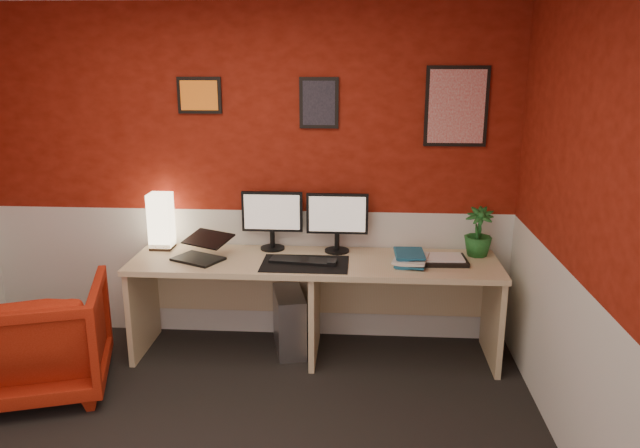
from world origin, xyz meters
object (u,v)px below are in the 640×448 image
at_px(zen_tray, 441,260).
at_px(potted_plant, 478,232).
at_px(armchair, 41,338).
at_px(desk, 314,308).
at_px(monitor_left, 272,211).
at_px(pc_tower, 289,321).
at_px(monitor_right, 337,214).
at_px(laptop, 197,245).
at_px(shoji_lamp, 161,222).

distance_m(zen_tray, potted_plant, 0.36).
bearing_deg(armchair, desk, -177.74).
height_order(desk, monitor_left, monitor_left).
xyz_separation_m(monitor_left, pc_tower, (0.14, -0.17, -0.80)).
bearing_deg(potted_plant, pc_tower, -175.01).
bearing_deg(monitor_right, monitor_left, 176.52).
bearing_deg(monitor_right, laptop, -164.74).
xyz_separation_m(pc_tower, armchair, (-1.53, -0.68, 0.14)).
relative_size(laptop, pc_tower, 0.73).
height_order(monitor_left, potted_plant, monitor_left).
bearing_deg(zen_tray, laptop, -177.52).
bearing_deg(shoji_lamp, zen_tray, -5.14).
xyz_separation_m(potted_plant, pc_tower, (-1.36, -0.12, -0.68)).
relative_size(desk, armchair, 3.22).
relative_size(desk, pc_tower, 5.78).
height_order(potted_plant, pc_tower, potted_plant).
distance_m(monitor_left, monitor_right, 0.48).
xyz_separation_m(desk, zen_tray, (0.89, 0.01, 0.38)).
height_order(desk, monitor_right, monitor_right).
height_order(shoji_lamp, pc_tower, shoji_lamp).
bearing_deg(zen_tray, desk, -179.06).
bearing_deg(laptop, zen_tray, 29.57).
height_order(desk, laptop, laptop).
distance_m(shoji_lamp, pc_tower, 1.20).
height_order(desk, potted_plant, potted_plant).
xyz_separation_m(desk, laptop, (-0.82, -0.06, 0.47)).
bearing_deg(armchair, monitor_right, -173.75).
distance_m(laptop, monitor_left, 0.60).
relative_size(monitor_left, armchair, 0.72).
relative_size(shoji_lamp, laptop, 1.21).
relative_size(desk, monitor_right, 4.48).
bearing_deg(monitor_left, potted_plant, -1.97).
distance_m(laptop, pc_tower, 0.89).
height_order(laptop, potted_plant, potted_plant).
height_order(monitor_left, zen_tray, monitor_left).
xyz_separation_m(shoji_lamp, potted_plant, (2.32, -0.02, -0.02)).
height_order(monitor_right, pc_tower, monitor_right).
bearing_deg(desk, monitor_right, 53.62).
relative_size(desk, potted_plant, 7.33).
bearing_deg(monitor_left, desk, -35.34).
relative_size(monitor_left, pc_tower, 1.29).
bearing_deg(zen_tray, potted_plant, 31.42).
height_order(laptop, armchair, laptop).
relative_size(monitor_left, potted_plant, 1.64).
bearing_deg(monitor_right, pc_tower, -157.72).
xyz_separation_m(laptop, armchair, (-0.90, -0.56, -0.47)).
bearing_deg(pc_tower, monitor_right, 8.87).
bearing_deg(laptop, monitor_right, 42.35).
relative_size(monitor_right, zen_tray, 1.66).
bearing_deg(desk, laptop, -175.86).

